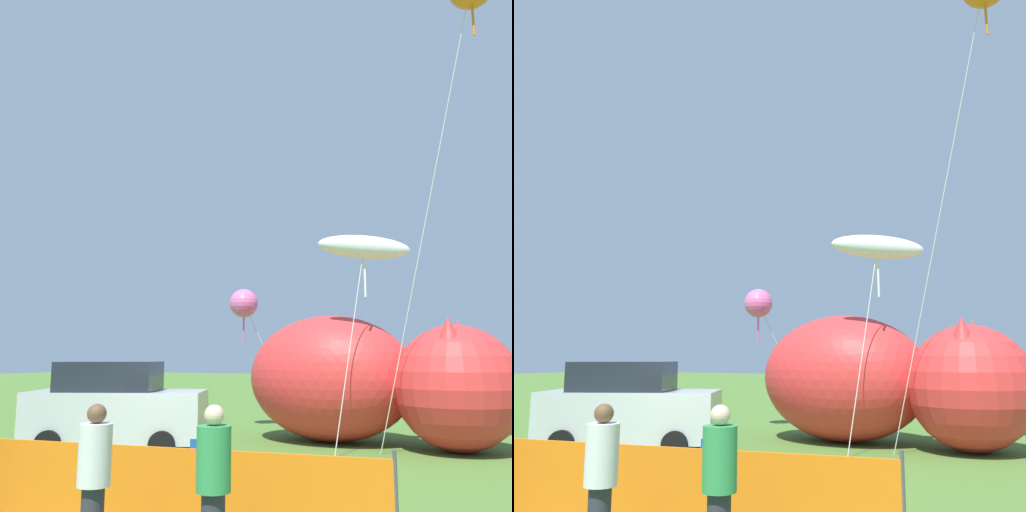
% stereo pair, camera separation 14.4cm
% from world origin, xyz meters
% --- Properties ---
extents(ground_plane, '(120.00, 120.00, 0.00)m').
position_xyz_m(ground_plane, '(0.00, 0.00, 0.00)').
color(ground_plane, '#4C752D').
extents(parked_car, '(4.64, 3.45, 2.16)m').
position_xyz_m(parked_car, '(-2.33, 1.91, 1.05)').
color(parked_car, '#B7BCC1').
rests_on(parked_car, ground).
extents(folding_chair, '(0.58, 0.58, 0.89)m').
position_xyz_m(folding_chair, '(1.99, -0.87, 0.54)').
color(folding_chair, '#1959A5').
rests_on(folding_chair, ground).
extents(inflatable_cat, '(7.39, 3.72, 3.42)m').
position_xyz_m(inflatable_cat, '(2.88, 5.82, 1.58)').
color(inflatable_cat, red).
rests_on(inflatable_cat, ground).
extents(safety_fence, '(7.90, 1.43, 1.18)m').
position_xyz_m(safety_fence, '(1.72, -2.94, 0.54)').
color(safety_fence, orange).
rests_on(safety_fence, ground).
extents(spectator_in_grey_shirt, '(0.38, 0.38, 1.75)m').
position_xyz_m(spectator_in_grey_shirt, '(2.66, -4.13, 0.95)').
color(spectator_in_grey_shirt, '#2D2D38').
rests_on(spectator_in_grey_shirt, ground).
extents(spectator_in_blue_shirt, '(0.38, 0.38, 1.76)m').
position_xyz_m(spectator_in_blue_shirt, '(4.04, -3.76, 0.96)').
color(spectator_in_blue_shirt, '#2D2D38').
rests_on(spectator_in_blue_shirt, ground).
extents(kite_white_ghost, '(2.48, 2.04, 5.55)m').
position_xyz_m(kite_white_ghost, '(3.25, 4.76, 5.07)').
color(kite_white_ghost, silver).
rests_on(kite_white_ghost, ground).
extents(kite_pink_octopus, '(1.96, 1.69, 4.50)m').
position_xyz_m(kite_pink_octopus, '(-1.62, 7.15, 4.02)').
color(kite_pink_octopus, silver).
rests_on(kite_pink_octopus, ground).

